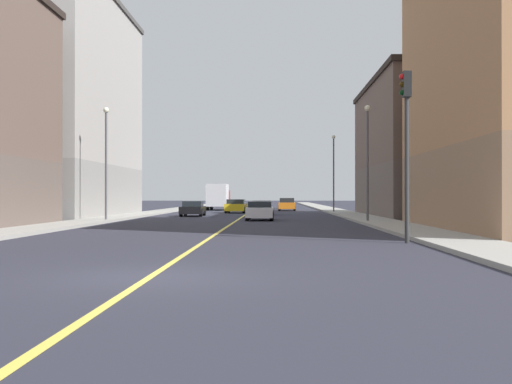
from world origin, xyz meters
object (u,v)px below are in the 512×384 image
at_px(car_orange, 287,205).
at_px(car_white, 260,211).
at_px(street_lamp_left_near, 368,150).
at_px(box_truck, 218,196).
at_px(street_lamp_left_far, 334,165).
at_px(building_right_midblock, 46,107).
at_px(building_left_mid, 441,149).
at_px(street_lamp_right_near, 106,151).
at_px(car_yellow, 236,206).
at_px(car_blue, 262,208).
at_px(traffic_light_left_near, 406,132).
at_px(car_black, 193,209).
at_px(car_silver, 286,204).

xyz_separation_m(car_orange, car_white, (-2.33, -27.63, -0.04)).
xyz_separation_m(street_lamp_left_near, box_truck, (-12.08, 34.14, -2.82)).
bearing_deg(street_lamp_left_far, building_right_midblock, -155.95).
height_order(street_lamp_left_near, car_orange, street_lamp_left_near).
xyz_separation_m(building_left_mid, street_lamp_right_near, (-23.85, -11.06, -0.93)).
distance_m(car_orange, car_yellow, 10.93).
xyz_separation_m(street_lamp_left_near, street_lamp_left_far, (0.00, 22.24, 0.16)).
bearing_deg(car_orange, car_blue, -98.96).
relative_size(street_lamp_left_far, car_yellow, 1.77).
distance_m(street_lamp_left_near, car_yellow, 24.34).
relative_size(building_right_midblock, car_orange, 4.76).
distance_m(traffic_light_left_near, street_lamp_left_far, 38.62).
bearing_deg(street_lamp_left_far, car_black, -141.25).
xyz_separation_m(street_lamp_left_far, car_orange, (-4.27, 9.65, -3.88)).
relative_size(traffic_light_left_near, box_truck, 0.88).
bearing_deg(car_black, car_yellow, 73.45).
height_order(car_silver, car_yellow, car_yellow).
height_order(car_yellow, car_black, car_yellow).
height_order(building_right_midblock, car_blue, building_right_midblock).
xyz_separation_m(street_lamp_left_near, car_yellow, (-9.31, 22.18, -3.75)).
distance_m(street_lamp_left_near, street_lamp_left_far, 22.24).
relative_size(street_lamp_right_near, box_truck, 1.04).
distance_m(street_lamp_left_far, car_blue, 9.90).
distance_m(building_left_mid, street_lamp_right_near, 26.30).
xyz_separation_m(traffic_light_left_near, car_black, (-11.18, 28.81, -3.28)).
bearing_deg(car_silver, traffic_light_left_near, -86.82).
distance_m(building_right_midblock, street_lamp_left_near, 26.87).
relative_size(building_right_midblock, car_yellow, 5.06).
distance_m(street_lamp_right_near, car_black, 12.50).
bearing_deg(traffic_light_left_near, box_truck, 102.36).
relative_size(car_silver, car_yellow, 1.11).
distance_m(car_yellow, car_black, 10.15).
height_order(car_orange, car_black, car_orange).
distance_m(car_white, car_black, 9.92).
xyz_separation_m(street_lamp_left_far, box_truck, (-12.08, 11.90, -2.98)).
height_order(car_blue, car_black, car_blue).
xyz_separation_m(building_left_mid, car_black, (-19.77, 0.12, -4.79)).
bearing_deg(car_black, street_lamp_right_near, -110.07).
bearing_deg(car_white, car_silver, 86.23).
distance_m(building_right_midblock, street_lamp_left_far, 26.45).
bearing_deg(box_truck, car_yellow, -76.94).
height_order(building_right_midblock, car_orange, building_right_midblock).
xyz_separation_m(street_lamp_right_near, car_blue, (9.53, 14.88, -3.84)).
bearing_deg(building_right_midblock, street_lamp_left_far, 24.05).
relative_size(building_left_mid, car_yellow, 4.83).
bearing_deg(street_lamp_left_near, box_truck, 109.49).
height_order(building_right_midblock, car_silver, building_right_midblock).
bearing_deg(box_truck, street_lamp_left_near, -70.51).
xyz_separation_m(car_orange, car_black, (-7.92, -19.43, -0.07)).
distance_m(car_blue, car_yellow, 6.54).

